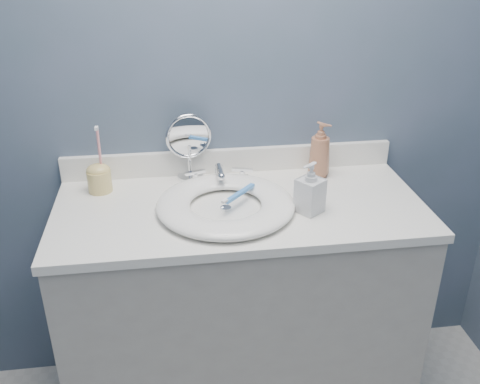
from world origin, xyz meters
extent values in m
cube|color=#435564|center=(0.00, 1.25, 1.20)|extent=(2.20, 0.02, 2.40)
cube|color=#B1ACA1|center=(0.00, 0.97, 0.42)|extent=(1.20, 0.55, 0.85)
cube|color=white|center=(0.00, 0.97, 0.86)|extent=(1.22, 0.57, 0.03)
cube|color=white|center=(0.00, 1.24, 0.93)|extent=(1.22, 0.02, 0.09)
cylinder|color=silver|center=(-0.05, 0.94, 0.88)|extent=(0.04, 0.04, 0.01)
cube|color=silver|center=(-0.05, 1.16, 0.89)|extent=(0.22, 0.05, 0.01)
cylinder|color=silver|center=(-0.05, 1.16, 0.92)|extent=(0.03, 0.03, 0.06)
cylinder|color=silver|center=(-0.05, 1.11, 0.94)|extent=(0.02, 0.09, 0.02)
sphere|color=silver|center=(-0.05, 1.06, 0.94)|extent=(0.03, 0.03, 0.03)
cylinder|color=silver|center=(-0.14, 1.16, 0.90)|extent=(0.02, 0.02, 0.03)
cube|color=silver|center=(-0.14, 1.16, 0.92)|extent=(0.08, 0.03, 0.01)
cylinder|color=silver|center=(0.04, 1.16, 0.90)|extent=(0.02, 0.02, 0.03)
cube|color=silver|center=(0.04, 1.16, 0.92)|extent=(0.08, 0.03, 0.01)
cylinder|color=silver|center=(-0.15, 1.20, 0.89)|extent=(0.09, 0.09, 0.01)
cylinder|color=silver|center=(-0.15, 1.20, 0.95)|extent=(0.01, 0.01, 0.12)
torus|color=silver|center=(-0.15, 1.20, 1.04)|extent=(0.17, 0.04, 0.17)
cylinder|color=white|center=(-0.15, 1.20, 1.04)|extent=(0.14, 0.03, 0.14)
imported|color=#A16649|center=(0.32, 1.16, 0.98)|extent=(0.11, 0.11, 0.21)
imported|color=silver|center=(0.21, 0.90, 0.96)|extent=(0.11, 0.11, 0.17)
cylinder|color=#DCC16E|center=(-0.46, 1.14, 0.92)|extent=(0.08, 0.08, 0.08)
ellipsoid|color=#DCC16E|center=(-0.46, 1.14, 0.96)|extent=(0.08, 0.07, 0.05)
cylinder|color=pink|center=(-0.45, 1.14, 1.03)|extent=(0.01, 0.03, 0.15)
cube|color=white|center=(-0.45, 1.13, 1.11)|extent=(0.01, 0.02, 0.01)
cube|color=#3D86DA|center=(0.00, 0.97, 0.92)|extent=(0.12, 0.12, 0.01)
cube|color=white|center=(-0.06, 0.90, 0.93)|extent=(0.02, 0.03, 0.01)
camera|label=1|loc=(-0.22, -0.57, 1.71)|focal=40.00mm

